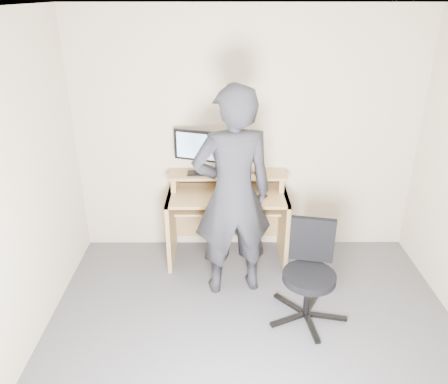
{
  "coord_description": "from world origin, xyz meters",
  "views": [
    {
      "loc": [
        -0.25,
        -2.5,
        2.59
      ],
      "look_at": [
        -0.24,
        1.05,
        0.95
      ],
      "focal_mm": 35.0,
      "sensor_mm": 36.0,
      "label": 1
    }
  ],
  "objects_px": {
    "office_chair": "(310,268)",
    "person": "(233,195)",
    "desk": "(227,208)",
    "monitor": "(197,148)"
  },
  "relations": [
    {
      "from": "desk",
      "to": "monitor",
      "type": "relative_size",
      "value": 2.59
    },
    {
      "from": "office_chair",
      "to": "person",
      "type": "height_order",
      "value": "person"
    },
    {
      "from": "monitor",
      "to": "office_chair",
      "type": "height_order",
      "value": "monitor"
    },
    {
      "from": "office_chair",
      "to": "person",
      "type": "relative_size",
      "value": 0.44
    },
    {
      "from": "desk",
      "to": "person",
      "type": "height_order",
      "value": "person"
    },
    {
      "from": "monitor",
      "to": "person",
      "type": "distance_m",
      "value": 0.75
    },
    {
      "from": "office_chair",
      "to": "person",
      "type": "distance_m",
      "value": 0.9
    },
    {
      "from": "office_chair",
      "to": "person",
      "type": "xyz_separation_m",
      "value": [
        -0.65,
        0.38,
        0.51
      ]
    },
    {
      "from": "desk",
      "to": "person",
      "type": "relative_size",
      "value": 0.62
    },
    {
      "from": "desk",
      "to": "office_chair",
      "type": "relative_size",
      "value": 1.41
    }
  ]
}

